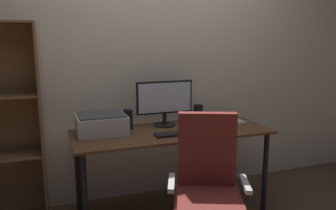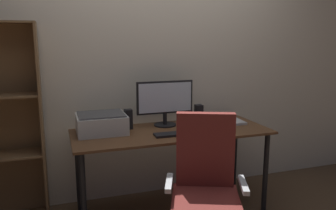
# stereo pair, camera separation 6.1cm
# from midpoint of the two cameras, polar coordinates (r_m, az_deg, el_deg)

# --- Properties ---
(back_wall) EXTENTS (6.40, 0.10, 2.60)m
(back_wall) POSITION_cam_midpoint_polar(r_m,az_deg,el_deg) (3.25, -1.71, 7.48)
(back_wall) COLOR beige
(back_wall) RESTS_ON ground
(desk) EXTENTS (1.66, 0.65, 0.74)m
(desk) POSITION_cam_midpoint_polar(r_m,az_deg,el_deg) (2.90, 1.24, -5.96)
(desk) COLOR #56351E
(desk) RESTS_ON ground
(monitor) EXTENTS (0.51, 0.20, 0.40)m
(monitor) POSITION_cam_midpoint_polar(r_m,az_deg,el_deg) (2.99, -0.02, 0.81)
(monitor) COLOR black
(monitor) RESTS_ON desk
(keyboard) EXTENTS (0.29, 0.11, 0.02)m
(keyboard) POSITION_cam_midpoint_polar(r_m,az_deg,el_deg) (2.73, 1.33, -4.95)
(keyboard) COLOR black
(keyboard) RESTS_ON desk
(mouse) EXTENTS (0.07, 0.10, 0.03)m
(mouse) POSITION_cam_midpoint_polar(r_m,az_deg,el_deg) (2.84, 5.35, -4.25)
(mouse) COLOR black
(mouse) RESTS_ON desk
(coffee_mug) EXTENTS (0.10, 0.08, 0.11)m
(coffee_mug) POSITION_cam_midpoint_polar(r_m,az_deg,el_deg) (2.87, 4.07, -3.27)
(coffee_mug) COLOR #387F51
(coffee_mug) RESTS_ON desk
(laptop) EXTENTS (0.33, 0.25, 0.02)m
(laptop) POSITION_cam_midpoint_polar(r_m,az_deg,el_deg) (3.17, 10.22, -2.84)
(laptop) COLOR #B7BABC
(laptop) RESTS_ON desk
(speaker_left) EXTENTS (0.06, 0.07, 0.17)m
(speaker_left) POSITION_cam_midpoint_polar(r_m,az_deg,el_deg) (2.93, -6.11, -2.39)
(speaker_left) COLOR black
(speaker_left) RESTS_ON desk
(speaker_right) EXTENTS (0.06, 0.07, 0.17)m
(speaker_right) POSITION_cam_midpoint_polar(r_m,az_deg,el_deg) (3.13, 5.76, -1.49)
(speaker_right) COLOR black
(speaker_right) RESTS_ON desk
(printer) EXTENTS (0.40, 0.34, 0.16)m
(printer) POSITION_cam_midpoint_polar(r_m,az_deg,el_deg) (2.84, -10.57, -3.04)
(printer) COLOR silver
(printer) RESTS_ON desk
(office_chair) EXTENTS (0.58, 0.59, 1.01)m
(office_chair) POSITION_cam_midpoint_polar(r_m,az_deg,el_deg) (2.37, 7.05, -15.17)
(office_chair) COLOR #B7BABC
(office_chair) RESTS_ON ground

